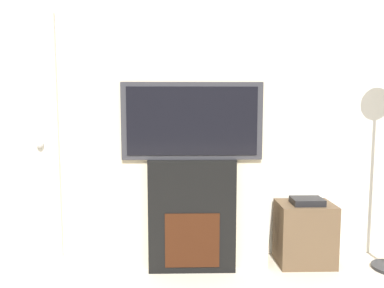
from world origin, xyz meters
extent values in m
cube|color=silver|center=(0.00, 2.03, 1.35)|extent=(6.00, 0.06, 2.70)
cube|color=beige|center=(0.00, 1.85, 1.35)|extent=(1.18, 0.30, 2.70)
cube|color=black|center=(0.00, 1.70, 0.43)|extent=(0.66, 0.14, 0.87)
cube|color=#33160A|center=(0.00, 1.63, 0.26)|extent=(0.41, 0.01, 0.42)
cube|color=#2D2D33|center=(0.00, 1.70, 1.15)|extent=(1.05, 0.06, 0.57)
cube|color=black|center=(0.00, 1.67, 1.15)|extent=(0.96, 0.01, 0.50)
cube|color=brown|center=(0.91, 1.80, 0.25)|extent=(0.44, 0.33, 0.49)
cube|color=black|center=(0.91, 1.77, 0.52)|extent=(0.24, 0.18, 0.05)
cube|color=beige|center=(-1.54, 1.98, 1.00)|extent=(0.93, 0.04, 2.00)
sphere|color=silver|center=(-1.22, 1.94, 0.96)|extent=(0.06, 0.06, 0.06)
camera|label=1|loc=(-0.06, -1.08, 1.27)|focal=35.00mm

